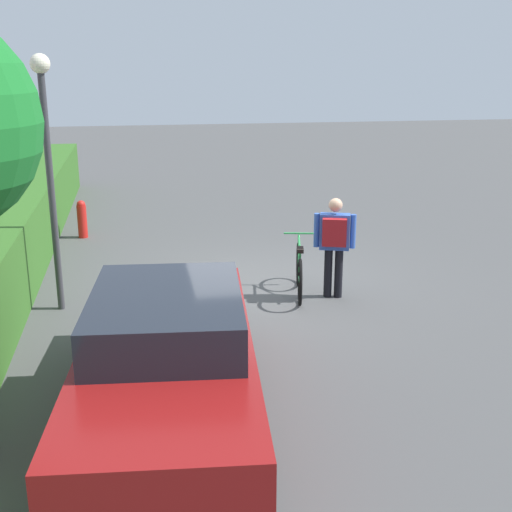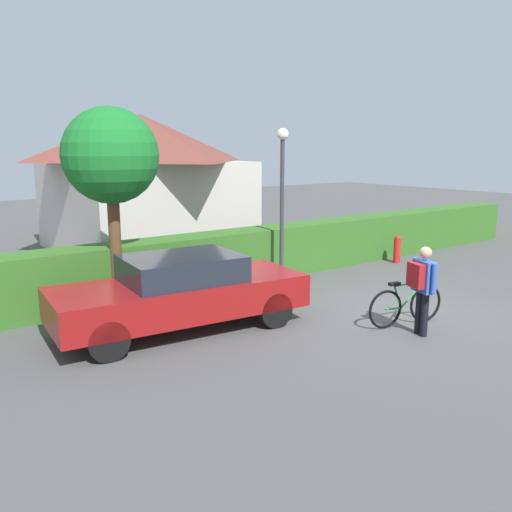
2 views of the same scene
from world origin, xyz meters
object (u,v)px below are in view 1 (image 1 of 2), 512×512
person_rider (334,239)px  street_lamp (47,147)px  parked_car_near (168,355)px  bicycle (299,271)px  fire_hydrant (82,219)px

person_rider → street_lamp: street_lamp is taller
parked_car_near → person_rider: bearing=-40.2°
bicycle → fire_hydrant: (4.36, 3.69, 0.02)m
parked_car_near → fire_hydrant: (7.89, 1.40, -0.32)m
parked_car_near → fire_hydrant: parked_car_near is taller
person_rider → street_lamp: (0.27, 4.23, 1.49)m
bicycle → person_rider: size_ratio=1.03×
parked_car_near → fire_hydrant: size_ratio=5.84×
bicycle → person_rider: (-0.24, -0.50, 0.58)m
bicycle → fire_hydrant: 5.71m
bicycle → fire_hydrant: bearing=40.3°
parked_car_near → street_lamp: size_ratio=1.26×
bicycle → street_lamp: size_ratio=0.44×
person_rider → bicycle: bearing=63.9°
bicycle → person_rider: bearing=-116.1°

